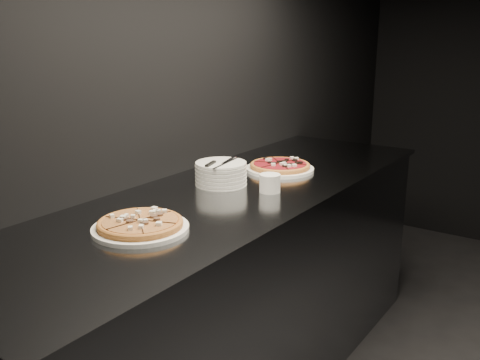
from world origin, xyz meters
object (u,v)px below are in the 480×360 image
Objects in this scene: pizza_tomato at (280,167)px; ramekin at (270,183)px; counter at (233,292)px; pizza_mushroom at (140,225)px; plate_stack at (221,173)px; cutlery at (220,163)px.

ramekin reaches higher than pizza_tomato.
pizza_mushroom is (0.02, -0.55, 0.48)m from counter.
ramekin is (0.14, -0.32, 0.02)m from pizza_tomato.
pizza_tomato is 1.64× the size of plate_stack.
counter is 0.62m from pizza_tomato.
pizza_mushroom is 1.02× the size of pizza_tomato.
pizza_tomato is (-0.01, 0.39, 0.48)m from counter.
ramekin is (0.22, 0.04, -0.06)m from cutlery.
cutlery is (-0.10, 0.58, 0.08)m from pizza_mushroom.
ramekin is (0.12, 0.62, 0.02)m from pizza_mushroom.
plate_stack is at bearing 102.56° from cutlery.
counter is at bearing -25.72° from plate_stack.
plate_stack is at bearing -174.43° from ramekin.
cutlery is (-0.08, -0.36, 0.08)m from pizza_tomato.
plate_stack is 0.05m from cutlery.
pizza_tomato reaches higher than counter.
cutlery reaches higher than counter.
pizza_tomato is at bearing 113.98° from ramekin.
counter is at bearing -153.76° from ramekin.
cutlery reaches higher than plate_stack.
counter is 28.73× the size of ramekin.
counter is 11.26× the size of plate_stack.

